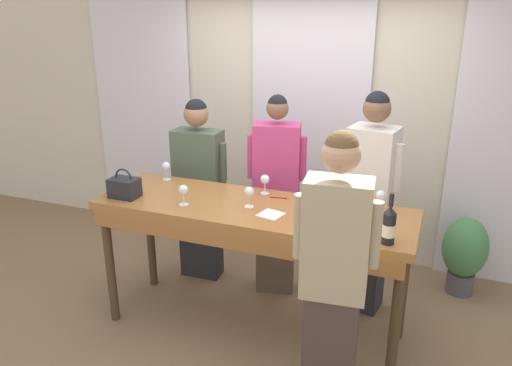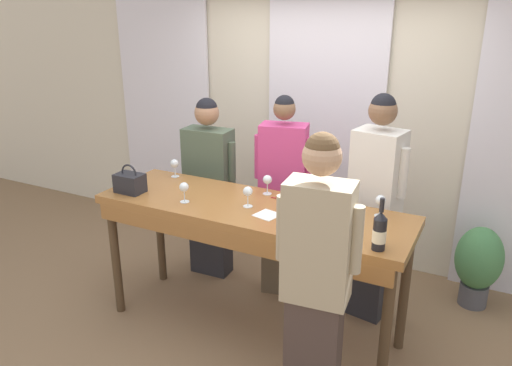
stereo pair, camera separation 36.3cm
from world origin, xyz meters
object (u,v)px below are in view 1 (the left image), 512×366
wine_glass_back_mid (249,193)px  guest_cream_sweater (369,203)px  wine_glass_center_left (381,196)px  tasting_bar (251,221)px  potted_plant (465,251)px  wine_glass_front_right (333,197)px  guest_olive_jacket (199,188)px  host_pouring (334,280)px  wine_bottle (389,226)px  wine_glass_back_right (328,192)px  wine_glass_back_left (183,191)px  wine_glass_front_mid (308,208)px  wine_glass_front_left (266,180)px  wine_glass_center_right (347,218)px  handbag (124,187)px  guest_pink_top (276,196)px  wine_glass_center_mid (166,167)px

wine_glass_back_mid → guest_cream_sweater: bearing=40.5°
wine_glass_center_left → guest_cream_sweater: bearing=107.7°
tasting_bar → potted_plant: 2.00m
wine_glass_front_right → guest_olive_jacket: bearing=158.7°
wine_glass_center_left → host_pouring: (-0.12, -0.90, -0.20)m
wine_bottle → wine_glass_front_right: bearing=138.8°
wine_glass_back_mid → wine_glass_back_right: 0.56m
wine_glass_back_left → wine_glass_back_mid: size_ratio=1.00×
wine_glass_front_mid → wine_glass_back_mid: 0.49m
wine_bottle → guest_cream_sweater: 0.95m
wine_glass_front_left → wine_glass_back_mid: size_ratio=1.00×
wine_bottle → wine_glass_back_mid: size_ratio=2.14×
wine_glass_front_mid → wine_glass_center_right: (0.28, -0.08, 0.00)m
wine_glass_front_mid → wine_glass_back_left: (-0.93, -0.01, 0.00)m
tasting_bar → handbag: handbag is taller
guest_pink_top → host_pouring: host_pouring is taller
wine_glass_center_mid → guest_cream_sweater: size_ratio=0.08×
wine_glass_front_left → guest_olive_jacket: bearing=154.9°
handbag → wine_glass_back_left: (0.49, 0.02, 0.03)m
wine_glass_back_left → potted_plant: size_ratio=0.21×
wine_glass_back_left → potted_plant: wine_glass_back_left is taller
handbag → guest_pink_top: bearing=40.7°
wine_glass_front_mid → wine_glass_center_mid: size_ratio=1.00×
wine_glass_front_mid → guest_olive_jacket: (-1.22, 0.77, -0.29)m
wine_glass_front_left → wine_glass_back_left: same height
wine_bottle → guest_pink_top: bearing=138.9°
wine_glass_front_mid → potted_plant: 1.85m
wine_glass_center_right → guest_olive_jacket: size_ratio=0.09×
wine_glass_back_left → potted_plant: bearing=33.4°
wine_glass_center_left → handbag: bearing=-167.2°
wine_glass_back_mid → wine_glass_back_right: (0.52, 0.22, -0.00)m
tasting_bar → wine_glass_front_mid: size_ratio=15.29×
wine_glass_front_right → guest_pink_top: 0.83m
wine_glass_front_mid → wine_glass_back_mid: bearing=165.5°
handbag → wine_glass_back_left: handbag is taller
wine_glass_front_right → wine_glass_back_mid: size_ratio=1.00×
wine_glass_front_right → wine_glass_center_right: same height
host_pouring → guest_pink_top: bearing=121.3°
wine_glass_back_left → guest_olive_jacket: bearing=110.1°
guest_olive_jacket → potted_plant: guest_olive_jacket is taller
wine_glass_back_right → host_pouring: bearing=-73.9°
tasting_bar → wine_glass_back_right: bearing=22.3°
wine_glass_front_right → guest_cream_sweater: guest_cream_sweater is taller
wine_glass_front_right → guest_olive_jacket: size_ratio=0.09×
guest_olive_jacket → guest_pink_top: size_ratio=0.95×
wine_glass_front_left → guest_pink_top: 0.44m
tasting_bar → wine_bottle: wine_bottle is taller
potted_plant → tasting_bar: bearing=-142.5°
wine_glass_back_left → host_pouring: bearing=-22.2°
wine_glass_center_right → guest_pink_top: 1.17m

